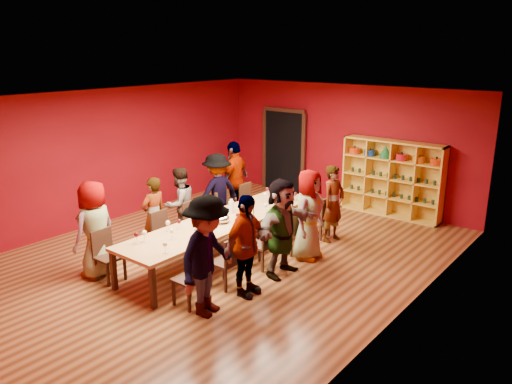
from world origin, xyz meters
TOP-DOWN VIEW (x-y plane):
  - room_shell at (0.00, 0.00)m, footprint 7.10×9.10m
  - tasting_table at (0.00, 0.00)m, footprint 1.10×4.50m
  - doorway at (-1.80, 4.43)m, footprint 1.40×0.17m
  - shelving_unit at (1.40, 4.32)m, footprint 2.40×0.40m
  - chair_person_left_0 at (-0.91, -2.00)m, footprint 0.42×0.42m
  - person_left_0 at (-1.19, -2.00)m, footprint 0.59×0.90m
  - chair_person_left_1 at (-0.91, -0.73)m, footprint 0.42×0.42m
  - person_left_1 at (-1.17, -0.73)m, footprint 0.41×0.56m
  - chair_person_left_2 at (-0.91, 0.08)m, footprint 0.42×0.42m
  - person_left_2 at (-1.31, 0.08)m, footprint 0.41×0.75m
  - chair_person_left_3 at (-0.91, 1.02)m, footprint 0.42×0.42m
  - person_left_3 at (-1.15, 1.02)m, footprint 0.65×1.16m
  - chair_person_left_4 at (-0.91, 1.82)m, footprint 0.42×0.42m
  - person_left_4 at (-1.33, 1.82)m, footprint 0.71×1.15m
  - chair_person_right_0 at (0.91, -1.74)m, footprint 0.42×0.42m
  - person_right_0 at (1.24, -1.74)m, footprint 0.73×1.27m
  - chair_person_right_1 at (0.91, -0.93)m, footprint 0.42×0.42m
  - person_right_1 at (1.29, -0.93)m, footprint 0.49×1.00m
  - chair_person_right_2 at (0.91, 0.05)m, footprint 0.42×0.42m
  - person_right_2 at (1.29, 0.05)m, footprint 0.47×1.61m
  - chair_person_right_3 at (0.91, 0.94)m, footprint 0.42×0.42m
  - person_right_3 at (1.26, 0.94)m, footprint 0.57×0.90m
  - chair_person_right_4 at (0.91, 2.00)m, footprint 0.42×0.42m
  - person_right_4 at (1.17, 2.00)m, footprint 0.50×0.63m
  - wine_glass_0 at (-0.28, 0.89)m, footprint 0.08×0.08m
  - wine_glass_1 at (-0.10, 1.37)m, footprint 0.08×0.08m
  - wine_glass_2 at (0.35, 0.79)m, footprint 0.07×0.07m
  - wine_glass_3 at (-0.26, -1.68)m, footprint 0.08×0.08m
  - wine_glass_4 at (0.30, 0.99)m, footprint 0.08×0.08m
  - wine_glass_5 at (-0.34, 1.74)m, footprint 0.08×0.08m
  - wine_glass_6 at (0.35, 1.83)m, footprint 0.08×0.08m
  - wine_glass_7 at (0.28, -1.02)m, footprint 0.08×0.08m
  - wine_glass_8 at (0.32, 0.01)m, footprint 0.08×0.08m
  - wine_glass_9 at (-0.37, -0.03)m, footprint 0.08×0.08m
  - wine_glass_10 at (-0.27, -0.90)m, footprint 0.08×0.08m
  - wine_glass_11 at (-0.31, -1.80)m, footprint 0.08×0.08m
  - wine_glass_12 at (-0.01, -1.31)m, footprint 0.08×0.08m
  - wine_glass_13 at (-0.09, -0.48)m, footprint 0.09×0.09m
  - wine_glass_14 at (-0.35, -1.09)m, footprint 0.08×0.08m
  - wine_glass_15 at (-0.30, 1.82)m, footprint 0.07×0.07m
  - wine_glass_16 at (-0.26, 0.76)m, footprint 0.07×0.07m
  - wine_glass_17 at (0.33, 1.77)m, footprint 0.08×0.08m
  - wine_glass_18 at (0.35, -1.77)m, footprint 0.08×0.08m
  - wine_glass_19 at (-0.36, 0.12)m, footprint 0.08×0.08m
  - spittoon_bowl at (0.07, -0.17)m, footprint 0.31×0.31m
  - carafe_a at (-0.16, 0.37)m, footprint 0.13×0.13m
  - carafe_b at (0.08, -0.45)m, footprint 0.10×0.10m
  - wine_bottle at (0.22, 1.77)m, footprint 0.09×0.09m

SIDE VIEW (x-z plane):
  - chair_person_left_0 at x=-0.91m, z-range 0.05..0.94m
  - chair_person_left_1 at x=-0.91m, z-range 0.05..0.94m
  - chair_person_left_2 at x=-0.91m, z-range 0.05..0.94m
  - chair_person_left_3 at x=-0.91m, z-range 0.05..0.94m
  - chair_person_left_4 at x=-0.91m, z-range 0.05..0.94m
  - chair_person_right_0 at x=0.91m, z-range 0.05..0.94m
  - chair_person_right_1 at x=0.91m, z-range 0.05..0.94m
  - chair_person_right_2 at x=0.91m, z-range 0.05..0.94m
  - chair_person_right_3 at x=0.91m, z-range 0.05..0.94m
  - chair_person_right_4 at x=0.91m, z-range 0.05..0.94m
  - tasting_table at x=0.00m, z-range 0.32..1.07m
  - person_left_1 at x=-1.17m, z-range 0.00..1.52m
  - person_left_2 at x=-1.31m, z-range 0.00..1.53m
  - person_right_4 at x=1.17m, z-range 0.00..1.59m
  - spittoon_bowl at x=0.07m, z-range 0.74..0.91m
  - person_right_1 at x=1.29m, z-range 0.00..1.68m
  - person_left_3 at x=-1.15m, z-range 0.00..1.69m
  - person_left_0 at x=-1.19m, z-range 0.00..1.71m
  - carafe_b at x=0.08m, z-range 0.74..0.97m
  - person_right_3 at x=1.26m, z-range 0.00..1.72m
  - person_right_2 at x=1.29m, z-range 0.00..1.74m
  - wine_bottle at x=0.22m, z-range 0.71..1.03m
  - carafe_a at x=-0.16m, z-range 0.74..1.01m
  - wine_glass_16 at x=-0.26m, z-range 0.79..0.97m
  - wine_glass_15 at x=-0.30m, z-range 0.79..0.97m
  - wine_glass_2 at x=0.35m, z-range 0.79..0.98m
  - wine_glass_8 at x=0.32m, z-range 0.79..0.98m
  - wine_glass_12 at x=-0.01m, z-range 0.79..0.98m
  - wine_glass_5 at x=-0.34m, z-range 0.79..0.98m
  - wine_glass_10 at x=-0.27m, z-range 0.79..0.98m
  - wine_glass_18 at x=0.35m, z-range 0.79..0.98m
  - wine_glass_6 at x=0.35m, z-range 0.79..0.99m
  - wine_glass_9 at x=-0.37m, z-range 0.79..0.99m
  - wine_glass_1 at x=-0.10m, z-range 0.79..0.99m
  - wine_glass_14 at x=-0.35m, z-range 0.79..0.99m
  - wine_glass_11 at x=-0.31m, z-range 0.80..1.00m
  - wine_glass_4 at x=0.30m, z-range 0.80..1.00m
  - wine_glass_7 at x=0.28m, z-range 0.80..1.00m
  - wine_glass_0 at x=-0.28m, z-range 0.80..1.00m
  - wine_glass_19 at x=-0.36m, z-range 0.80..1.00m
  - wine_glass_17 at x=0.33m, z-range 0.80..1.00m
  - wine_glass_3 at x=-0.26m, z-range 0.80..1.00m
  - wine_glass_13 at x=-0.09m, z-range 0.80..1.02m
  - person_left_4 at x=-1.33m, z-range 0.00..1.82m
  - person_right_0 at x=1.24m, z-range 0.00..1.84m
  - shelving_unit at x=1.40m, z-range 0.08..1.88m
  - doorway at x=-1.80m, z-range -0.03..2.27m
  - room_shell at x=0.00m, z-range -0.02..3.02m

